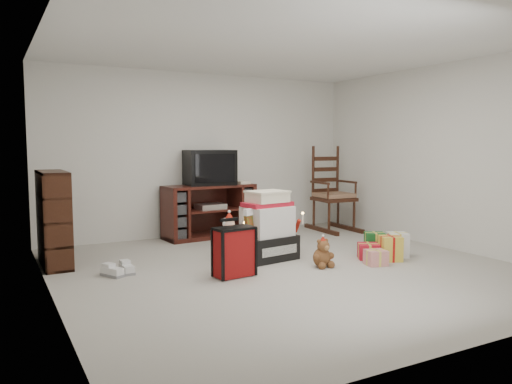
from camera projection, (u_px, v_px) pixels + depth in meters
room at (289, 159)px, 5.57m from camera, size 5.01×5.01×2.51m
tv_stand at (210, 211)px, 7.58m from camera, size 1.44×0.61×0.80m
bookshelf at (54, 220)px, 5.80m from camera, size 0.30×0.90×1.10m
rocking_chair at (331, 200)px, 8.22m from camera, size 0.61×0.98×1.44m
gift_pile at (267, 230)px, 6.11m from camera, size 0.72×0.57×0.83m
red_suitcase at (234, 252)px, 5.31m from camera, size 0.43×0.26×0.63m
stocking at (255, 236)px, 5.89m from camera, size 0.34×0.24×0.67m
teddy_bear at (322, 255)px, 5.75m from camera, size 0.22×0.19×0.32m
santa_figurine at (287, 233)px, 6.49m from camera, size 0.33×0.31×0.67m
mrs_claus_figurine at (229, 243)px, 5.99m from camera, size 0.30×0.28×0.61m
sneaker_pair at (120, 270)px, 5.41m from camera, size 0.35×0.29×0.10m
gift_cluster at (381, 248)px, 6.23m from camera, size 0.68×0.96×0.23m
crt_television at (210, 167)px, 7.54m from camera, size 0.75×0.57×0.53m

